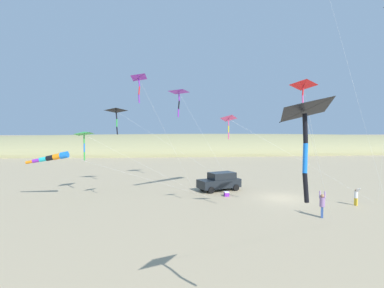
# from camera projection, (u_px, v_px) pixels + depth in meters

# --- Properties ---
(ground_plane) EXTENTS (600.00, 600.00, 0.00)m
(ground_plane) POSITION_uv_depth(u_px,v_px,m) (282.00, 198.00, 27.66)
(ground_plane) COLOR tan
(dune_ridge_grassy) EXTENTS (28.00, 240.00, 10.02)m
(dune_ridge_grassy) POSITION_uv_depth(u_px,v_px,m) (203.00, 152.00, 82.35)
(dune_ridge_grassy) COLOR #938E60
(dune_ridge_grassy) RESTS_ON ground_plane
(parked_car) EXTENTS (3.29, 4.68, 1.85)m
(parked_car) POSITION_uv_depth(u_px,v_px,m) (220.00, 181.00, 31.16)
(parked_car) COLOR black
(parked_car) RESTS_ON ground_plane
(cooler_box) EXTENTS (0.62, 0.42, 0.42)m
(cooler_box) POSITION_uv_depth(u_px,v_px,m) (227.00, 194.00, 28.54)
(cooler_box) COLOR purple
(cooler_box) RESTS_ON ground_plane
(person_adult_flyer) EXTENTS (0.66, 0.59, 1.85)m
(person_adult_flyer) POSITION_uv_depth(u_px,v_px,m) (322.00, 204.00, 21.59)
(person_adult_flyer) COLOR #335199
(person_adult_flyer) RESTS_ON ground_plane
(person_child_green_jacket) EXTENTS (0.51, 0.44, 1.46)m
(person_child_green_jacket) POSITION_uv_depth(u_px,v_px,m) (356.00, 196.00, 25.01)
(person_child_green_jacket) COLOR gold
(person_child_green_jacket) RESTS_ON ground_plane
(kite_delta_small_distant) EXTENTS (6.77, 6.73, 11.15)m
(kite_delta_small_distant) POSITION_uv_depth(u_px,v_px,m) (179.00, 92.00, 36.24)
(kite_delta_small_distant) COLOR purple
(kite_delta_small_distant) RESTS_ON ground_plane
(kite_delta_black_fish_shape) EXTENTS (6.06, 5.58, 9.39)m
(kite_delta_black_fish_shape) POSITION_uv_depth(u_px,v_px,m) (303.00, 86.00, 19.02)
(kite_delta_black_fish_shape) COLOR red
(kite_delta_black_fish_shape) RESTS_ON ground_plane
(kite_delta_white_trailing) EXTENTS (12.29, 8.65, 7.22)m
(kite_delta_white_trailing) POSITION_uv_depth(u_px,v_px,m) (304.00, 111.00, 8.07)
(kite_delta_white_trailing) COLOR black
(kite_delta_white_trailing) RESTS_ON ground_plane
(kite_delta_long_streamer_right) EXTENTS (7.48, 5.66, 10.37)m
(kite_delta_long_streamer_right) POSITION_uv_depth(u_px,v_px,m) (139.00, 78.00, 22.17)
(kite_delta_long_streamer_right) COLOR purple
(kite_delta_long_streamer_right) RESTS_ON ground_plane
(kite_delta_magenta_far_left) EXTENTS (2.56, 13.94, 7.38)m
(kite_delta_magenta_far_left) POSITION_uv_depth(u_px,v_px,m) (229.00, 119.00, 22.60)
(kite_delta_magenta_far_left) COLOR #EF4C93
(kite_delta_magenta_far_left) RESTS_ON ground_plane
(kite_delta_yellow_midlevel) EXTENTS (1.75, 13.91, 8.66)m
(kite_delta_yellow_midlevel) POSITION_uv_depth(u_px,v_px,m) (116.00, 111.00, 32.55)
(kite_delta_yellow_midlevel) COLOR black
(kite_delta_yellow_midlevel) RESTS_ON ground_plane
(kite_windsock_checkered_midright) EXTENTS (1.31, 16.70, 4.33)m
(kite_windsock_checkered_midright) POSITION_uv_depth(u_px,v_px,m) (53.00, 157.00, 27.18)
(kite_windsock_checkered_midright) COLOR blue
(kite_windsock_checkered_midright) RESTS_ON ground_plane
(kite_delta_orange_high_right) EXTENTS (3.05, 11.29, 6.17)m
(kite_delta_orange_high_right) POSITION_uv_depth(u_px,v_px,m) (84.00, 134.00, 29.07)
(kite_delta_orange_high_right) COLOR green
(kite_delta_orange_high_right) RESTS_ON ground_plane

